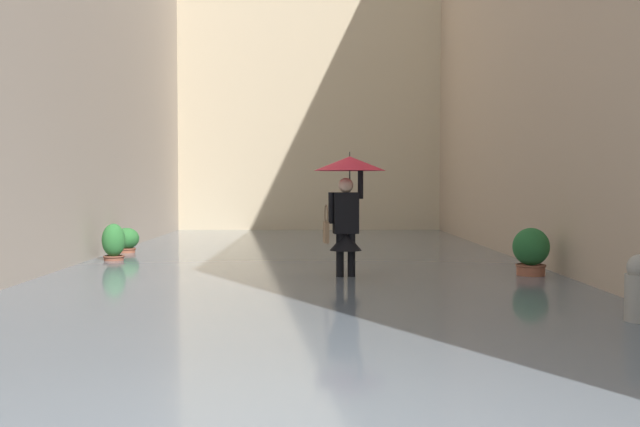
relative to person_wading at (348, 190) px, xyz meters
name	(u,v)px	position (x,y,z in m)	size (l,w,h in m)	color
ground_plane	(305,273)	(0.69, -1.99, -1.53)	(60.00, 60.00, 0.00)	#605B56
flood_water	(305,268)	(0.69, -1.99, -1.44)	(8.94, 25.01, 0.18)	slate
building_facade_far	(309,48)	(0.69, -12.39, 4.44)	(11.74, 1.80, 11.93)	beige
person_wading	(348,190)	(0.00, 0.00, 0.00)	(1.11, 1.11, 2.11)	black
potted_plant_far_left	(531,254)	(-2.89, -0.15, -1.02)	(0.57, 0.57, 0.93)	#9E563D
potted_plant_mid_right	(114,246)	(4.29, -2.45, -1.07)	(0.43, 0.43, 0.87)	brown
potted_plant_far_right	(127,242)	(4.45, -4.01, -1.13)	(0.52, 0.52, 0.70)	#9E563D
mooring_bollard	(640,297)	(-2.89, 3.71, -1.09)	(0.31, 0.31, 0.89)	gray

